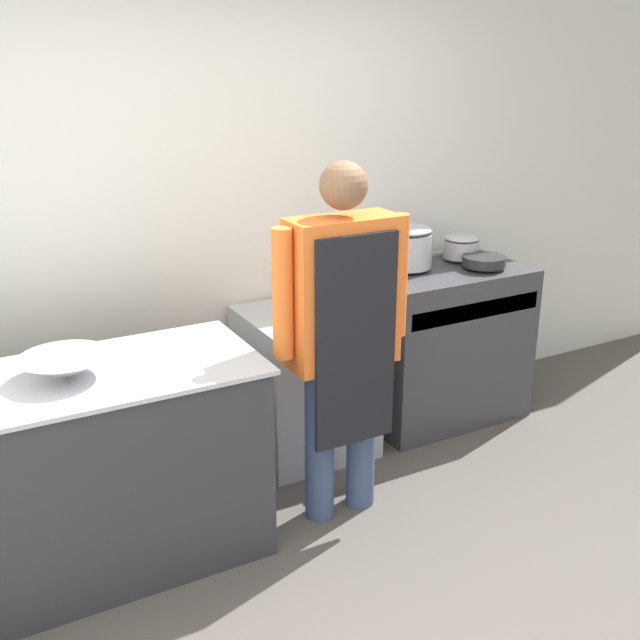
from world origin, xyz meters
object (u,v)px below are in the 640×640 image
at_px(mixing_bowl, 65,367).
at_px(stock_pot, 405,246).
at_px(fridge_unit, 306,382).
at_px(saute_pan, 484,261).
at_px(person_cook, 343,324).
at_px(sauce_pot, 461,246).
at_px(stove, 441,343).

xyz_separation_m(mixing_bowl, stock_pot, (2.03, 0.57, 0.13)).
height_order(fridge_unit, saute_pan, saute_pan).
bearing_deg(stock_pot, person_cook, -139.20).
relative_size(mixing_bowl, sauce_pot, 1.72).
distance_m(stove, sauce_pot, 0.60).
relative_size(stove, stock_pot, 3.14).
distance_m(stock_pot, sauce_pot, 0.41).
bearing_deg(mixing_bowl, sauce_pot, 13.05).
relative_size(fridge_unit, sauce_pot, 3.85).
height_order(fridge_unit, mixing_bowl, mixing_bowl).
bearing_deg(saute_pan, fridge_unit, 173.91).
bearing_deg(sauce_pot, stock_pot, 180.00).
bearing_deg(sauce_pot, fridge_unit, -175.29).
bearing_deg(person_cook, sauce_pot, 30.07).
bearing_deg(person_cook, saute_pan, 22.31).
relative_size(stove, saute_pan, 3.83).
distance_m(mixing_bowl, sauce_pot, 2.50).
xyz_separation_m(mixing_bowl, sauce_pot, (2.44, 0.57, 0.08)).
height_order(saute_pan, sauce_pot, sauce_pot).
height_order(mixing_bowl, sauce_pot, sauce_pot).
bearing_deg(person_cook, mixing_bowl, 172.39).
xyz_separation_m(person_cook, sauce_pot, (1.25, 0.72, 0.05)).
xyz_separation_m(mixing_bowl, saute_pan, (2.44, 0.35, 0.04)).
distance_m(saute_pan, sauce_pot, 0.21).
relative_size(person_cook, mixing_bowl, 4.69).
bearing_deg(mixing_bowl, saute_pan, 8.27).
xyz_separation_m(person_cook, saute_pan, (1.25, 0.51, 0.01)).
bearing_deg(stock_pot, saute_pan, -27.14).
relative_size(fridge_unit, person_cook, 0.48).
height_order(person_cook, stock_pot, person_cook).
height_order(stove, mixing_bowl, mixing_bowl).
distance_m(stove, fridge_unit, 0.92).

